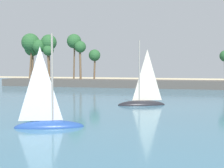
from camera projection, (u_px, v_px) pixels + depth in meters
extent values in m
cube|color=teal|center=(171.00, 94.00, 60.88)|extent=(220.00, 108.72, 0.06)
cube|color=#514C47|center=(176.00, 84.00, 74.70)|extent=(83.84, 6.00, 1.80)
cylinder|color=brown|center=(80.00, 63.00, 79.78)|extent=(0.66, 0.53, 7.71)
sphere|color=#285B2D|center=(80.00, 47.00, 79.55)|extent=(2.77, 2.77, 2.77)
cylinder|color=brown|center=(33.00, 63.00, 85.01)|extent=(0.98, 0.71, 7.59)
sphere|color=#285B2D|center=(32.00, 48.00, 84.78)|extent=(3.88, 3.88, 3.88)
cylinder|color=brown|center=(48.00, 64.00, 82.80)|extent=(0.76, 0.59, 7.03)
sphere|color=#285B2D|center=(48.00, 50.00, 82.59)|extent=(2.73, 2.73, 2.73)
cylinder|color=brown|center=(95.00, 67.00, 80.54)|extent=(0.69, 0.56, 5.74)
sphere|color=#285B2D|center=(95.00, 55.00, 80.37)|extent=(2.79, 2.79, 2.79)
cylinder|color=brown|center=(74.00, 60.00, 80.99)|extent=(0.81, 0.87, 9.11)
sphere|color=#285B2D|center=(74.00, 41.00, 80.72)|extent=(3.49, 3.49, 3.49)
cylinder|color=brown|center=(31.00, 61.00, 83.59)|extent=(0.91, 0.76, 9.00)
sphere|color=#285B2D|center=(30.00, 42.00, 83.32)|extent=(4.45, 4.45, 4.45)
cylinder|color=brown|center=(49.00, 61.00, 83.54)|extent=(0.70, 0.80, 9.00)
sphere|color=#285B2D|center=(49.00, 42.00, 83.27)|extent=(3.92, 3.92, 3.92)
cylinder|color=brown|center=(39.00, 62.00, 82.99)|extent=(0.89, 0.52, 8.02)
sphere|color=#285B2D|center=(39.00, 46.00, 82.75)|extent=(3.30, 3.30, 3.30)
ellipsoid|color=#234793|center=(49.00, 127.00, 28.64)|extent=(6.14, 3.84, 1.18)
cylinder|color=gray|center=(52.00, 77.00, 28.42)|extent=(0.18, 0.18, 7.38)
pyramid|color=silver|center=(40.00, 84.00, 28.33)|extent=(2.53, 1.15, 6.28)
ellipsoid|color=black|center=(141.00, 105.00, 44.00)|extent=(6.50, 4.10, 1.25)
cylinder|color=gray|center=(139.00, 71.00, 43.69)|extent=(0.19, 0.19, 7.82)
pyramid|color=silver|center=(147.00, 75.00, 43.87)|extent=(2.68, 1.24, 6.65)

